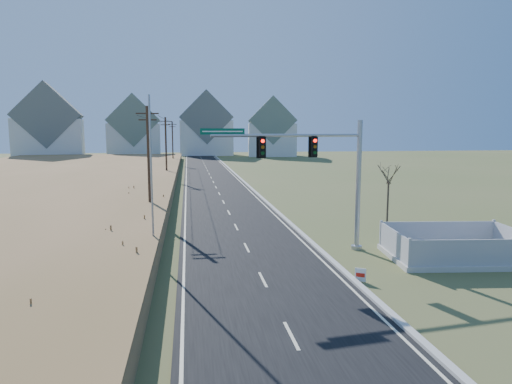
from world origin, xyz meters
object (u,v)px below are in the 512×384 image
fence_enclosure (454,253)px  bare_tree (389,173)px  flagpole (152,195)px  open_sign (360,275)px  traffic_signal_mast (329,172)px

fence_enclosure → bare_tree: (0.39, 9.54, 3.61)m
flagpole → bare_tree: (16.86, 7.02, 0.35)m
fence_enclosure → open_sign: 7.23m
fence_enclosure → open_sign: (-6.60, -2.95, 0.03)m
open_sign → flagpole: (-9.87, 5.47, 3.23)m
fence_enclosure → open_sign: bearing=-149.6°
flagpole → traffic_signal_mast: bearing=0.4°
traffic_signal_mast → fence_enclosure: traffic_signal_mast is taller
fence_enclosure → flagpole: (-16.46, 2.52, 3.26)m
fence_enclosure → open_sign: size_ratio=12.05×
flagpole → fence_enclosure: bearing=-8.7°
traffic_signal_mast → bare_tree: size_ratio=1.97×
traffic_signal_mast → bare_tree: (6.87, 6.96, -0.74)m
open_sign → bare_tree: bare_tree is taller
fence_enclosure → flagpole: flagpole is taller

